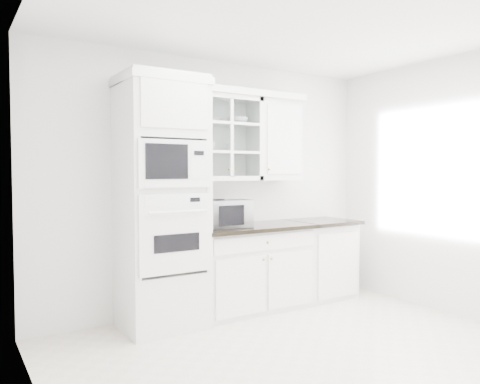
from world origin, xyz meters
TOP-DOWN VIEW (x-y plane):
  - ground at (0.00, 0.00)m, footprint 4.00×3.50m
  - room_shell at (0.00, 0.43)m, footprint 4.00×3.50m
  - oven_column at (-0.75, 1.42)m, footprint 0.76×0.68m
  - base_cabinet_run at (0.28, 1.45)m, footprint 1.32×0.67m
  - extra_base_cabinet at (1.28, 1.45)m, footprint 0.72×0.67m
  - upper_cabinet_glass at (0.03, 1.58)m, footprint 0.80×0.33m
  - upper_cabinet_solid at (0.71, 1.58)m, footprint 0.55×0.33m
  - crown_molding at (-0.07, 1.56)m, footprint 2.14×0.38m
  - countertop_microwave at (-0.04, 1.44)m, footprint 0.56×0.49m
  - bowl_a at (-0.13, 1.58)m, footprint 0.21×0.21m
  - bowl_b at (0.19, 1.57)m, footprint 0.22×0.22m
  - cup_a at (-0.15, 1.57)m, footprint 0.15×0.15m
  - cup_b at (0.12, 1.60)m, footprint 0.10×0.10m

SIDE VIEW (x-z plane):
  - ground at x=0.00m, z-range 0.00..0.01m
  - base_cabinet_run at x=0.28m, z-range 0.00..0.92m
  - extra_base_cabinet at x=1.28m, z-range 0.00..0.92m
  - countertop_microwave at x=-0.04m, z-range 0.92..1.21m
  - oven_column at x=-0.75m, z-range 0.00..2.40m
  - cup_b at x=0.12m, z-range 1.71..1.80m
  - cup_a at x=-0.15m, z-range 1.71..1.81m
  - room_shell at x=0.00m, z-range 0.43..3.13m
  - upper_cabinet_glass at x=0.03m, z-range 1.40..2.30m
  - upper_cabinet_solid at x=0.71m, z-range 1.40..2.30m
  - bowl_a at x=-0.13m, z-range 2.01..2.06m
  - bowl_b at x=0.19m, z-range 2.01..2.08m
  - crown_molding at x=-0.07m, z-range 2.30..2.37m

